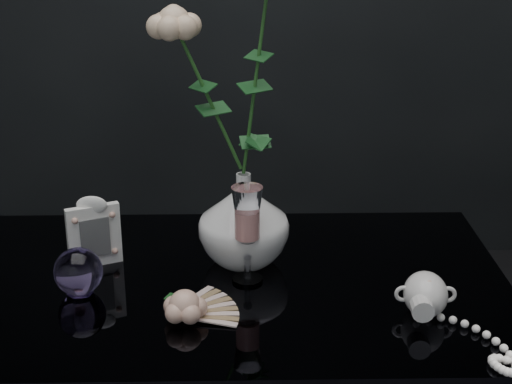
{
  "coord_description": "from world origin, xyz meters",
  "views": [
    {
      "loc": [
        0.07,
        -1.13,
        1.38
      ],
      "look_at": [
        0.1,
        0.05,
        0.92
      ],
      "focal_mm": 55.0,
      "sensor_mm": 36.0,
      "label": 1
    }
  ],
  "objects_px": {
    "vase": "(244,219)",
    "loose_rose": "(185,306)",
    "wine_glass": "(247,235)",
    "paperweight": "(78,272)",
    "pearl_jar": "(426,292)",
    "picture_frame": "(94,231)"
  },
  "relations": [
    {
      "from": "picture_frame",
      "to": "vase",
      "type": "bearing_deg",
      "value": -21.99
    },
    {
      "from": "vase",
      "to": "paperweight",
      "type": "height_order",
      "value": "vase"
    },
    {
      "from": "wine_glass",
      "to": "paperweight",
      "type": "distance_m",
      "value": 0.28
    },
    {
      "from": "vase",
      "to": "picture_frame",
      "type": "height_order",
      "value": "vase"
    },
    {
      "from": "loose_rose",
      "to": "pearl_jar",
      "type": "bearing_deg",
      "value": -8.27
    },
    {
      "from": "wine_glass",
      "to": "paperweight",
      "type": "xyz_separation_m",
      "value": [
        -0.27,
        -0.04,
        -0.04
      ]
    },
    {
      "from": "wine_glass",
      "to": "paperweight",
      "type": "bearing_deg",
      "value": -171.91
    },
    {
      "from": "loose_rose",
      "to": "wine_glass",
      "type": "bearing_deg",
      "value": 42.25
    },
    {
      "from": "loose_rose",
      "to": "pearl_jar",
      "type": "height_order",
      "value": "pearl_jar"
    },
    {
      "from": "wine_glass",
      "to": "loose_rose",
      "type": "relative_size",
      "value": 1.13
    },
    {
      "from": "vase",
      "to": "picture_frame",
      "type": "distance_m",
      "value": 0.26
    },
    {
      "from": "wine_glass",
      "to": "pearl_jar",
      "type": "xyz_separation_m",
      "value": [
        0.28,
        -0.11,
        -0.05
      ]
    },
    {
      "from": "wine_glass",
      "to": "pearl_jar",
      "type": "height_order",
      "value": "wine_glass"
    },
    {
      "from": "loose_rose",
      "to": "vase",
      "type": "bearing_deg",
      "value": 54.59
    },
    {
      "from": "vase",
      "to": "loose_rose",
      "type": "xyz_separation_m",
      "value": [
        -0.09,
        -0.2,
        -0.06
      ]
    },
    {
      "from": "picture_frame",
      "to": "loose_rose",
      "type": "bearing_deg",
      "value": -72.4
    },
    {
      "from": "loose_rose",
      "to": "pearl_jar",
      "type": "distance_m",
      "value": 0.37
    },
    {
      "from": "vase",
      "to": "wine_glass",
      "type": "relative_size",
      "value": 0.98
    },
    {
      "from": "picture_frame",
      "to": "paperweight",
      "type": "relative_size",
      "value": 1.63
    },
    {
      "from": "paperweight",
      "to": "loose_rose",
      "type": "xyz_separation_m",
      "value": [
        0.18,
        -0.09,
        -0.01
      ]
    },
    {
      "from": "wine_glass",
      "to": "paperweight",
      "type": "height_order",
      "value": "wine_glass"
    },
    {
      "from": "wine_glass",
      "to": "picture_frame",
      "type": "distance_m",
      "value": 0.27
    }
  ]
}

